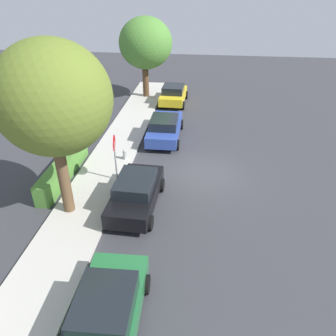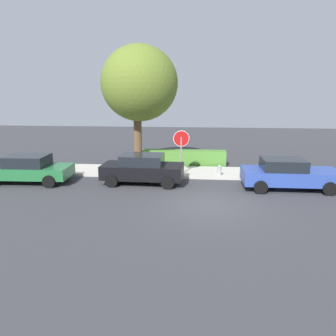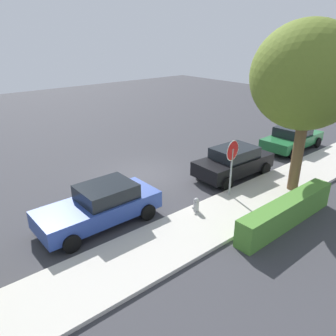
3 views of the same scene
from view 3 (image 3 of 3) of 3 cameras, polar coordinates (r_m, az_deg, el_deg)
name	(u,v)px [view 3 (image 3 of 3)]	position (r m, az deg, el deg)	size (l,w,h in m)	color
ground_plane	(145,174)	(16.78, -4.03, -1.13)	(60.00, 60.00, 0.00)	#38383D
sidewalk_curb	(225,214)	(13.27, 9.82, -7.92)	(32.00, 2.55, 0.14)	beige
stop_sign	(232,159)	(14.00, 11.09, 1.62)	(0.87, 0.13, 2.62)	gray
parked_car_black	(234,162)	(16.59, 11.37, 1.10)	(4.22, 2.12, 1.52)	black
parked_car_blue	(101,205)	(12.54, -11.67, -6.37)	(4.60, 2.10, 1.51)	#2D479E
parked_car_green	(292,138)	(21.61, 20.84, 4.96)	(4.55, 2.18, 1.45)	#236B38
street_tree_near_corner	(306,77)	(14.55, 22.88, 14.44)	(4.39, 4.39, 7.28)	brown
fire_hydrant	(196,206)	(13.10, 4.92, -6.61)	(0.30, 0.22, 0.72)	#A5A5A8
front_yard_hedge	(287,212)	(13.11, 19.96, -7.21)	(5.27, 0.70, 1.03)	#4C8433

